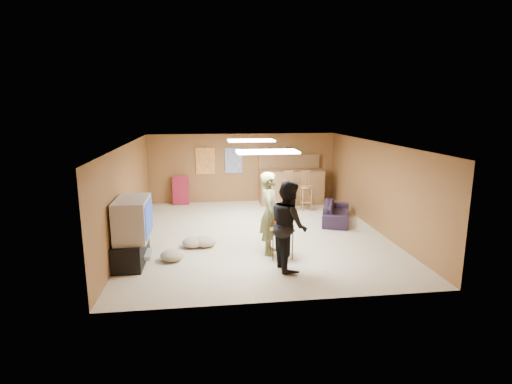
{
  "coord_description": "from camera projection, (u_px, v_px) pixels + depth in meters",
  "views": [
    {
      "loc": [
        -1.23,
        -9.24,
        3.03
      ],
      "look_at": [
        0.0,
        0.2,
        1.0
      ],
      "focal_mm": 28.0,
      "sensor_mm": 36.0,
      "label": 1
    }
  ],
  "objects": [
    {
      "name": "cup_red_far",
      "position": [
        287.0,
        226.0,
        8.03
      ],
      "size": [
        0.09,
        0.09,
        0.11
      ],
      "primitive_type": "cylinder",
      "rotation": [
        0.0,
        0.0,
        -0.09
      ],
      "color": "red",
      "rests_on": "tray_table"
    },
    {
      "name": "wall_front",
      "position": [
        287.0,
        235.0,
        6.12
      ],
      "size": [
        6.0,
        0.02,
        2.2
      ],
      "primitive_type": "cube",
      "color": "brown",
      "rests_on": "ground"
    },
    {
      "name": "tv_stand",
      "position": [
        131.0,
        250.0,
        7.9
      ],
      "size": [
        0.55,
        1.3,
        0.5
      ],
      "primitive_type": "cube",
      "color": "black",
      "rests_on": "ground"
    },
    {
      "name": "bar_lip",
      "position": [
        294.0,
        171.0,
        12.33
      ],
      "size": [
        2.1,
        0.12,
        0.05
      ],
      "primitive_type": "cube",
      "color": "#432C15",
      "rests_on": "bar_counter"
    },
    {
      "name": "ceiling",
      "position": [
        257.0,
        143.0,
        9.29
      ],
      "size": [
        6.0,
        7.0,
        0.02
      ],
      "primitive_type": "cube",
      "color": "silver",
      "rests_on": "ground"
    },
    {
      "name": "wall_left",
      "position": [
        127.0,
        193.0,
        9.14
      ],
      "size": [
        0.02,
        7.0,
        2.2
      ],
      "primitive_type": "cube",
      "color": "brown",
      "rests_on": "ground"
    },
    {
      "name": "ceiling_panel_front",
      "position": [
        267.0,
        152.0,
        7.84
      ],
      "size": [
        1.2,
        0.6,
        0.04
      ],
      "primitive_type": "cube",
      "color": "white",
      "rests_on": "ceiling"
    },
    {
      "name": "cushion_mid",
      "position": [
        193.0,
        242.0,
        8.8
      ],
      "size": [
        0.49,
        0.49,
        0.22
      ],
      "primitive_type": "ellipsoid",
      "rotation": [
        0.0,
        0.0,
        0.02
      ],
      "color": "tan",
      "rests_on": "ground"
    },
    {
      "name": "cup_red_near",
      "position": [
        276.0,
        224.0,
        8.12
      ],
      "size": [
        0.1,
        0.1,
        0.11
      ],
      "primitive_type": "cylinder",
      "rotation": [
        0.0,
        0.0,
        0.43
      ],
      "color": "red",
      "rests_on": "tray_table"
    },
    {
      "name": "bottle_row",
      "position": [
        279.0,
        151.0,
        12.83
      ],
      "size": [
        1.2,
        0.08,
        0.26
      ],
      "primitive_type": null,
      "color": "#3F7233",
      "rests_on": "bar_shelf"
    },
    {
      "name": "poster_left",
      "position": [
        205.0,
        161.0,
        12.67
      ],
      "size": [
        0.6,
        0.03,
        0.85
      ],
      "primitive_type": "cube",
      "color": "#BF3F26",
      "rests_on": "wall_back"
    },
    {
      "name": "ground",
      "position": [
        257.0,
        234.0,
        9.75
      ],
      "size": [
        7.0,
        7.0,
        0.0
      ],
      "primitive_type": "plane",
      "color": "#C4B695",
      "rests_on": "ground"
    },
    {
      "name": "bar_stool_right",
      "position": [
        306.0,
        190.0,
        11.84
      ],
      "size": [
        0.45,
        0.45,
        1.23
      ],
      "primitive_type": null,
      "rotation": [
        0.0,
        0.0,
        -0.18
      ],
      "color": "brown",
      "rests_on": "ground"
    },
    {
      "name": "folding_chair_stack",
      "position": [
        181.0,
        190.0,
        12.6
      ],
      "size": [
        0.5,
        0.26,
        0.91
      ],
      "primitive_type": "cube",
      "rotation": [
        -0.14,
        0.0,
        0.0
      ],
      "color": "maroon",
      "rests_on": "ground"
    },
    {
      "name": "tray_table",
      "position": [
        281.0,
        243.0,
        8.14
      ],
      "size": [
        0.51,
        0.42,
        0.64
      ],
      "primitive_type": "cube",
      "rotation": [
        0.0,
        0.0,
        -0.05
      ],
      "color": "#432C15",
      "rests_on": "ground"
    },
    {
      "name": "tv_body",
      "position": [
        133.0,
        219.0,
        7.77
      ],
      "size": [
        0.6,
        1.1,
        0.8
      ],
      "primitive_type": "cube",
      "color": "#B2B2B7",
      "rests_on": "tv_stand"
    },
    {
      "name": "bar_backing",
      "position": [
        289.0,
        164.0,
        13.0
      ],
      "size": [
        2.0,
        0.14,
        0.6
      ],
      "primitive_type": "cube",
      "color": "brown",
      "rests_on": "bar_counter"
    },
    {
      "name": "tv_screen",
      "position": [
        149.0,
        218.0,
        7.81
      ],
      "size": [
        0.02,
        0.95,
        0.65
      ],
      "primitive_type": "cube",
      "color": "navy",
      "rests_on": "tv_body"
    },
    {
      "name": "bar_shelf",
      "position": [
        289.0,
        155.0,
        12.92
      ],
      "size": [
        2.0,
        0.18,
        0.05
      ],
      "primitive_type": "cube",
      "color": "brown",
      "rests_on": "bar_backing"
    },
    {
      "name": "wall_right",
      "position": [
        377.0,
        186.0,
        9.9
      ],
      "size": [
        0.02,
        7.0,
        2.2
      ],
      "primitive_type": "cube",
      "color": "brown",
      "rests_on": "ground"
    },
    {
      "name": "bar_counter",
      "position": [
        292.0,
        187.0,
        12.68
      ],
      "size": [
        2.0,
        0.6,
        1.1
      ],
      "primitive_type": "cube",
      "color": "brown",
      "rests_on": "ground"
    },
    {
      "name": "cushion_far",
      "position": [
        172.0,
        255.0,
        8.04
      ],
      "size": [
        0.48,
        0.48,
        0.22
      ],
      "primitive_type": "ellipsoid",
      "rotation": [
        0.0,
        0.0,
        -0.01
      ],
      "color": "tan",
      "rests_on": "ground"
    },
    {
      "name": "bar_stool_left",
      "position": [
        290.0,
        191.0,
        11.84
      ],
      "size": [
        0.49,
        0.49,
        1.21
      ],
      "primitive_type": null,
      "rotation": [
        0.0,
        0.0,
        -0.33
      ],
      "color": "brown",
      "rests_on": "ground"
    },
    {
      "name": "person_olive",
      "position": [
        270.0,
        213.0,
        8.3
      ],
      "size": [
        0.56,
        0.71,
        1.74
      ],
      "primitive_type": "imported",
      "rotation": [
        0.0,
        0.0,
        1.33
      ],
      "color": "olive",
      "rests_on": "ground"
    },
    {
      "name": "cushion_near_tv",
      "position": [
        205.0,
        241.0,
        8.85
      ],
      "size": [
        0.64,
        0.64,
        0.23
      ],
      "primitive_type": "ellipsoid",
      "rotation": [
        0.0,
        0.0,
        -0.32
      ],
      "color": "tan",
      "rests_on": "ground"
    },
    {
      "name": "poster_right",
      "position": [
        234.0,
        161.0,
        12.78
      ],
      "size": [
        0.55,
        0.03,
        0.8
      ],
      "primitive_type": "cube",
      "color": "#334C99",
      "rests_on": "wall_back"
    },
    {
      "name": "wall_back",
      "position": [
        243.0,
        168.0,
        12.91
      ],
      "size": [
        6.0,
        0.02,
        2.2
      ],
      "primitive_type": "cube",
      "color": "brown",
      "rests_on": "ground"
    },
    {
      "name": "sofa",
      "position": [
        336.0,
        212.0,
        10.77
      ],
      "size": [
        1.21,
        1.82,
        0.49
      ],
      "primitive_type": "imported",
      "rotation": [
        0.0,
        0.0,
        1.22
      ],
      "color": "black",
      "rests_on": "ground"
    },
    {
      "name": "ceiling_panel_back",
      "position": [
        251.0,
        141.0,
        10.46
      ],
      "size": [
        1.2,
        0.6,
        0.04
      ],
      "primitive_type": "cube",
      "color": "white",
      "rests_on": "ceiling"
    },
    {
      "name": "cup_blue",
      "position": [
        286.0,
        224.0,
        8.15
      ],
      "size": [
        0.09,
        0.09,
        0.12
      ],
      "primitive_type": "cylinder",
      "rotation": [
        0.0,
        0.0,
        -0.02
      ],
      "color": "#1C17A0",
      "rests_on": "tray_table"
    },
    {
      "name": "person_black",
      "position": [
        289.0,
        225.0,
        7.51
      ],
      "size": [
        0.74,
        0.9,
        1.71
      ],
      "primitive_type": "imported",
      "rotation": [
        0.0,
        0.0,
        1.69
      ],
      "color": "black",
      "rests_on": "ground"
    },
    {
      "name": "dvd_box",
      "position": [
        143.0,
        255.0,
        7.94
      ],
      "size": [
        0.35,
        0.5,
        0.08
      ],
      "primitive_type": "cube",
      "color": "#B2B2B7",
      "rests_on": "tv_stand"
    }
  ]
}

